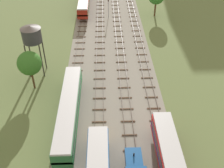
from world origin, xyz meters
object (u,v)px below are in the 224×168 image
water_tower (32,35)px  signal_post_nearest (108,5)px  diesel_railcar_far_left_midfar (69,109)px  passenger_coach_far_left_far (84,0)px

water_tower → signal_post_nearest: water_tower is taller
diesel_railcar_far_left_midfar → signal_post_nearest: size_ratio=3.64×
diesel_railcar_far_left_midfar → signal_post_nearest: signal_post_nearest is taller
passenger_coach_far_left_far → diesel_railcar_far_left_midfar: bearing=-90.0°
diesel_railcar_far_left_midfar → water_tower: water_tower is taller
diesel_railcar_far_left_midfar → water_tower: (-7.78, 14.29, 5.98)m
passenger_coach_far_left_far → water_tower: water_tower is taller
water_tower → signal_post_nearest: (14.92, 27.18, -5.02)m
diesel_railcar_far_left_midfar → water_tower: bearing=118.6°
passenger_coach_far_left_far → signal_post_nearest: bearing=-45.5°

